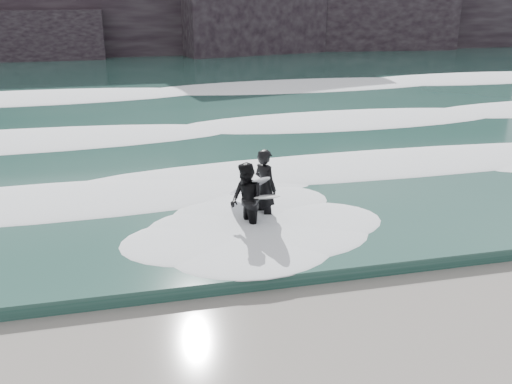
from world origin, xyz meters
TOP-DOWN VIEW (x-y plane):
  - sea at (0.00, 29.00)m, footprint 90.00×52.00m
  - foam_near at (0.00, 9.00)m, footprint 60.00×3.20m
  - foam_mid at (0.00, 16.00)m, footprint 60.00×4.00m
  - foam_far at (0.00, 25.00)m, footprint 60.00×4.80m
  - surfer_left at (1.15, 6.28)m, footprint 1.28×2.15m
  - surfer_right at (0.65, 5.61)m, footprint 1.18×1.91m

SIDE VIEW (x-z plane):
  - sea at x=0.00m, z-range 0.00..0.30m
  - foam_near at x=0.00m, z-range 0.30..0.50m
  - foam_mid at x=0.00m, z-range 0.30..0.54m
  - foam_far at x=0.00m, z-range 0.30..0.60m
  - surfer_right at x=0.65m, z-range 0.01..1.83m
  - surfer_left at x=1.15m, z-range 0.01..1.96m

